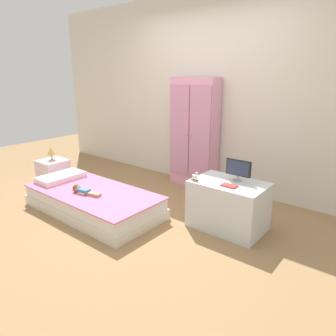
% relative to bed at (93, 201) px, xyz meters
% --- Properties ---
extents(ground_plane, '(10.00, 10.00, 0.02)m').
position_rel_bed_xyz_m(ground_plane, '(0.53, 0.16, -0.14)').
color(ground_plane, '#99754C').
extents(back_wall, '(6.40, 0.05, 2.70)m').
position_rel_bed_xyz_m(back_wall, '(0.53, 1.74, 1.22)').
color(back_wall, silver).
rests_on(back_wall, ground_plane).
extents(bed, '(1.72, 0.84, 0.27)m').
position_rel_bed_xyz_m(bed, '(0.00, 0.00, 0.00)').
color(bed, silver).
rests_on(bed, ground_plane).
extents(pillow, '(0.32, 0.60, 0.07)m').
position_rel_bed_xyz_m(pillow, '(-0.66, 0.00, 0.17)').
color(pillow, white).
rests_on(pillow, bed).
extents(doll, '(0.39, 0.15, 0.10)m').
position_rel_bed_xyz_m(doll, '(-0.04, -0.13, 0.17)').
color(doll, '#4C84C6').
rests_on(doll, bed).
extents(nightstand, '(0.37, 0.37, 0.41)m').
position_rel_bed_xyz_m(nightstand, '(-1.14, 0.18, 0.07)').
color(nightstand, silver).
rests_on(nightstand, ground_plane).
extents(table_lamp, '(0.13, 0.13, 0.19)m').
position_rel_bed_xyz_m(table_lamp, '(-1.14, 0.18, 0.41)').
color(table_lamp, '#B7B2AD').
rests_on(table_lamp, nightstand).
extents(wardrobe, '(0.71, 0.28, 1.57)m').
position_rel_bed_xyz_m(wardrobe, '(0.40, 1.56, 0.66)').
color(wardrobe, '#E599BC').
rests_on(wardrobe, ground_plane).
extents(tv_stand, '(0.77, 0.52, 0.53)m').
position_rel_bed_xyz_m(tv_stand, '(1.47, 0.65, 0.13)').
color(tv_stand, silver).
rests_on(tv_stand, ground_plane).
extents(tv_monitor, '(0.28, 0.10, 0.23)m').
position_rel_bed_xyz_m(tv_monitor, '(1.52, 0.74, 0.53)').
color(tv_monitor, '#99999E').
rests_on(tv_monitor, tv_stand).
extents(rocking_horse_toy, '(0.08, 0.04, 0.10)m').
position_rel_bed_xyz_m(rocking_horse_toy, '(1.17, 0.46, 0.44)').
color(rocking_horse_toy, '#8E6642').
rests_on(rocking_horse_toy, tv_stand).
extents(book_red, '(0.16, 0.10, 0.02)m').
position_rel_bed_xyz_m(book_red, '(1.53, 0.54, 0.40)').
color(book_red, '#CC3838').
rests_on(book_red, tv_stand).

